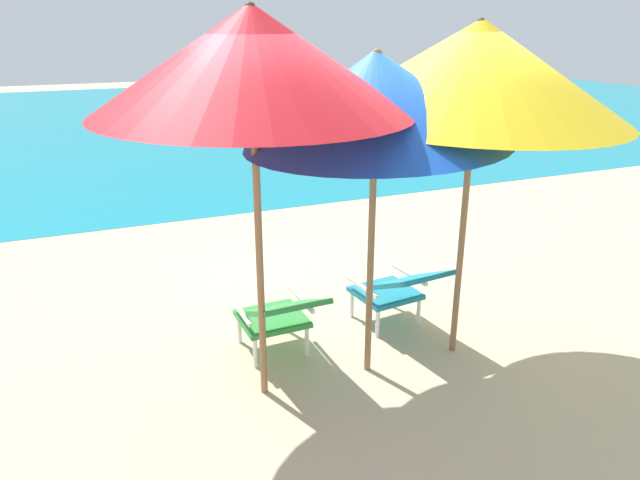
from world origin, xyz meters
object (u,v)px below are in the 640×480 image
at_px(lounge_chair_right, 397,287).
at_px(beach_umbrella_left, 252,60).
at_px(beach_umbrella_center, 376,98).
at_px(beach_umbrella_right, 477,70).
at_px(lounge_chair_left, 279,314).

xyz_separation_m(lounge_chair_right, beach_umbrella_left, (-1.36, -0.46, 1.94)).
height_order(beach_umbrella_center, beach_umbrella_right, beach_umbrella_right).
xyz_separation_m(lounge_chair_left, lounge_chair_right, (1.11, 0.08, 0.00)).
height_order(beach_umbrella_left, beach_umbrella_center, beach_umbrella_left).
distance_m(lounge_chair_left, beach_umbrella_center, 1.83).
height_order(lounge_chair_right, beach_umbrella_left, beach_umbrella_left).
bearing_deg(beach_umbrella_center, lounge_chair_right, 42.72).
bearing_deg(beach_umbrella_center, beach_umbrella_right, -0.97).
xyz_separation_m(beach_umbrella_left, beach_umbrella_right, (1.62, -0.04, -0.10)).
xyz_separation_m(lounge_chair_left, beach_umbrella_center, (0.58, -0.41, 1.68)).
height_order(lounge_chair_left, beach_umbrella_right, beach_umbrella_right).
relative_size(lounge_chair_left, beach_umbrella_center, 0.37).
relative_size(lounge_chair_right, beach_umbrella_center, 0.38).
xyz_separation_m(lounge_chair_left, beach_umbrella_left, (-0.25, -0.38, 1.94)).
distance_m(beach_umbrella_left, beach_umbrella_center, 0.88).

